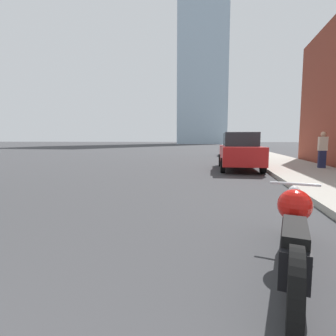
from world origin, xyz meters
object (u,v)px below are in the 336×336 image
(parked_car_white, at_px, (231,146))
(pedestrian, at_px, (322,150))
(motorcycle, at_px, (294,232))
(parked_car_red, at_px, (240,151))

(parked_car_white, xyz_separation_m, pedestrian, (3.53, -11.92, 0.14))
(pedestrian, bearing_deg, parked_car_white, 106.48)
(motorcycle, distance_m, parked_car_red, 9.88)
(motorcycle, bearing_deg, pedestrian, 83.34)
(parked_car_white, bearing_deg, parked_car_red, -90.13)
(parked_car_red, xyz_separation_m, parked_car_white, (0.06, 11.98, -0.04))
(parked_car_white, bearing_deg, motorcycle, -90.23)
(parked_car_red, relative_size, parked_car_white, 1.01)
(parked_car_red, xyz_separation_m, pedestrian, (3.58, 0.06, 0.10))
(parked_car_red, bearing_deg, parked_car_white, 87.79)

